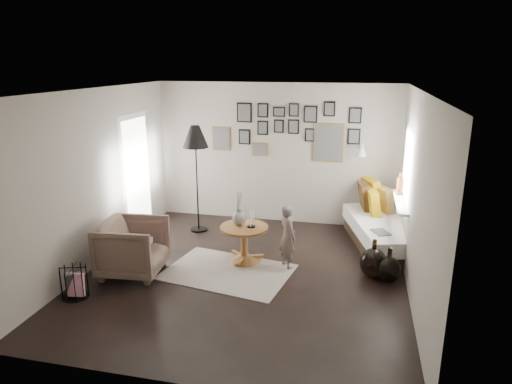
% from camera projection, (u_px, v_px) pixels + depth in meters
% --- Properties ---
extents(ground, '(4.80, 4.80, 0.00)m').
position_uv_depth(ground, '(245.00, 274.00, 6.60)').
color(ground, black).
rests_on(ground, ground).
extents(wall_back, '(4.50, 0.00, 4.50)m').
position_uv_depth(wall_back, '(276.00, 154.00, 8.48)').
color(wall_back, gray).
rests_on(wall_back, ground).
extents(wall_front, '(4.50, 0.00, 4.50)m').
position_uv_depth(wall_front, '(177.00, 259.00, 3.99)').
color(wall_front, gray).
rests_on(wall_front, ground).
extents(wall_left, '(0.00, 4.80, 4.80)m').
position_uv_depth(wall_left, '(96.00, 179.00, 6.71)').
color(wall_left, gray).
rests_on(wall_left, ground).
extents(wall_right, '(0.00, 4.80, 4.80)m').
position_uv_depth(wall_right, '(417.00, 198.00, 5.75)').
color(wall_right, gray).
rests_on(wall_right, ground).
extents(ceiling, '(4.80, 4.80, 0.00)m').
position_uv_depth(ceiling, '(244.00, 91.00, 5.87)').
color(ceiling, white).
rests_on(ceiling, wall_back).
extents(door_left, '(0.00, 2.14, 2.14)m').
position_uv_depth(door_left, '(137.00, 176.00, 7.90)').
color(door_left, white).
rests_on(door_left, wall_left).
extents(window_right, '(0.15, 1.32, 1.30)m').
position_uv_depth(window_right, '(400.00, 196.00, 7.13)').
color(window_right, white).
rests_on(window_right, wall_right).
extents(gallery_wall, '(2.74, 0.03, 1.08)m').
position_uv_depth(gallery_wall, '(292.00, 131.00, 8.28)').
color(gallery_wall, brown).
rests_on(gallery_wall, wall_back).
extents(wall_sconce, '(0.18, 0.36, 0.16)m').
position_uv_depth(wall_sconce, '(362.00, 152.00, 7.86)').
color(wall_sconce, white).
rests_on(wall_sconce, wall_back).
extents(rug, '(1.96, 1.53, 0.01)m').
position_uv_depth(rug, '(228.00, 272.00, 6.65)').
color(rug, silver).
rests_on(rug, ground).
extents(pedestal_table, '(0.73, 0.73, 0.57)m').
position_uv_depth(pedestal_table, '(244.00, 245.00, 6.94)').
color(pedestal_table, brown).
rests_on(pedestal_table, ground).
extents(vase, '(0.21, 0.21, 0.52)m').
position_uv_depth(vase, '(239.00, 216.00, 6.85)').
color(vase, black).
rests_on(vase, pedestal_table).
extents(candles, '(0.12, 0.12, 0.27)m').
position_uv_depth(candles, '(251.00, 219.00, 6.80)').
color(candles, black).
rests_on(candles, pedestal_table).
extents(daybed, '(1.35, 2.14, 0.98)m').
position_uv_depth(daybed, '(382.00, 228.00, 7.58)').
color(daybed, black).
rests_on(daybed, ground).
extents(magazine_on_daybed, '(0.33, 0.36, 0.02)m').
position_uv_depth(magazine_on_daybed, '(381.00, 232.00, 6.94)').
color(magazine_on_daybed, black).
rests_on(magazine_on_daybed, daybed).
extents(armchair, '(0.95, 0.93, 0.80)m').
position_uv_depth(armchair, '(133.00, 247.00, 6.52)').
color(armchair, brown).
rests_on(armchair, ground).
extents(armchair_cushion, '(0.38, 0.39, 0.16)m').
position_uv_depth(armchair_cushion, '(136.00, 241.00, 6.54)').
color(armchair_cushion, white).
rests_on(armchair_cushion, armchair).
extents(floor_lamp, '(0.45, 0.45, 1.91)m').
position_uv_depth(floor_lamp, '(195.00, 141.00, 7.85)').
color(floor_lamp, black).
rests_on(floor_lamp, ground).
extents(magazine_basket, '(0.42, 0.42, 0.41)m').
position_uv_depth(magazine_basket, '(74.00, 283.00, 5.91)').
color(magazine_basket, black).
rests_on(magazine_basket, ground).
extents(demijohn_large, '(0.38, 0.38, 0.56)m').
position_uv_depth(demijohn_large, '(373.00, 263.00, 6.46)').
color(demijohn_large, black).
rests_on(demijohn_large, ground).
extents(demijohn_small, '(0.33, 0.33, 0.51)m').
position_uv_depth(demijohn_small, '(388.00, 269.00, 6.31)').
color(demijohn_small, black).
rests_on(demijohn_small, ground).
extents(child, '(0.40, 0.42, 0.97)m').
position_uv_depth(child, '(288.00, 236.00, 6.70)').
color(child, '#6D5A56').
rests_on(child, ground).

